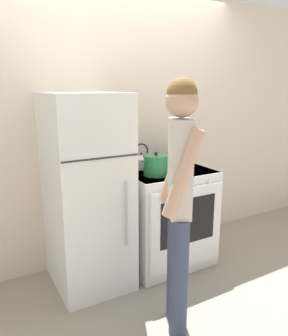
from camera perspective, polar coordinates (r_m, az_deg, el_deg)
The scene contains 8 objects.
ground_plane at distance 3.51m, azimuth -4.12°, elevation -14.12°, with size 14.00×14.00×0.00m, color gray.
wall_back at distance 3.15m, azimuth -4.76°, elevation 7.05°, with size 10.00×0.06×2.55m.
refrigerator at distance 2.74m, azimuth -9.94°, elevation -4.23°, with size 0.59×0.72×1.61m.
stove_range at distance 3.15m, azimuth 3.71°, elevation -8.20°, with size 0.80×0.74×0.91m.
dutch_oven_pot at distance 2.80m, azimuth 2.07°, elevation 0.53°, with size 0.26×0.22×0.20m.
tea_kettle at distance 3.05m, azimuth -0.45°, elevation 1.23°, with size 0.24×0.19×0.24m.
utensil_jar at distance 3.24m, azimuth 5.10°, elevation 2.00°, with size 0.08×0.08×0.28m.
person at distance 2.13m, azimuth 6.17°, elevation -4.70°, with size 0.38×0.42×1.71m.
Camera 1 is at (-1.31, -2.81, 1.65)m, focal length 35.00 mm.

